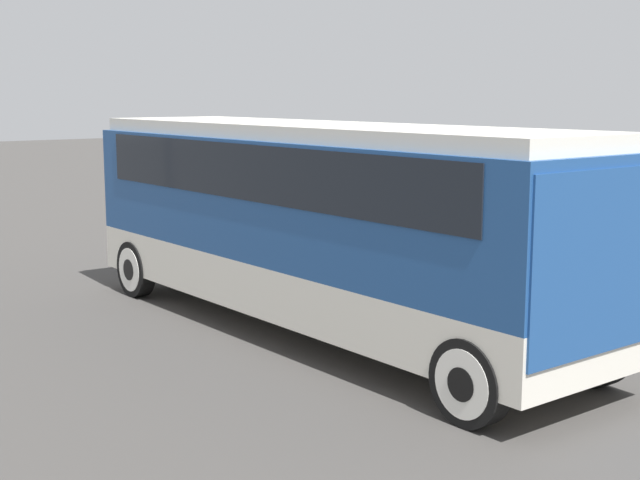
{
  "coord_description": "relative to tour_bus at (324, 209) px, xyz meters",
  "views": [
    {
      "loc": [
        10.68,
        -8.3,
        3.68
      ],
      "look_at": [
        0.0,
        0.0,
        1.46
      ],
      "focal_mm": 50.0,
      "sensor_mm": 36.0,
      "label": 1
    }
  ],
  "objects": [
    {
      "name": "parked_car_mid",
      "position": [
        0.99,
        4.8,
        -1.23
      ],
      "size": [
        4.72,
        1.97,
        1.42
      ],
      "color": "#7A6B5B",
      "rests_on": "ground_plane"
    },
    {
      "name": "ground_plane",
      "position": [
        -0.1,
        0.0,
        -1.94
      ],
      "size": [
        120.0,
        120.0,
        0.0
      ],
      "primitive_type": "plane",
      "color": "#423F3D"
    },
    {
      "name": "parked_car_near",
      "position": [
        -1.93,
        7.34,
        -1.28
      ],
      "size": [
        4.37,
        1.79,
        1.3
      ],
      "color": "#BCBCC1",
      "rests_on": "ground_plane"
    },
    {
      "name": "tour_bus",
      "position": [
        0.0,
        0.0,
        0.0
      ],
      "size": [
        10.05,
        2.6,
        3.24
      ],
      "color": "silver",
      "rests_on": "ground_plane"
    }
  ]
}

